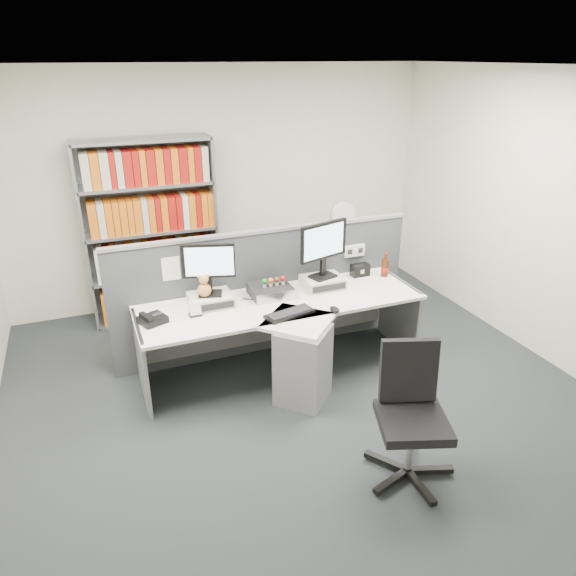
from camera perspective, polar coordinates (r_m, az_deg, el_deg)
name	(u,v)px	position (r m, az deg, el deg)	size (l,w,h in m)	color
ground	(317,418)	(4.55, 3.09, -13.79)	(5.50, 5.50, 0.00)	#2F3337
room_shell	(322,209)	(3.74, 3.70, 8.50)	(5.04, 5.54, 2.72)	silver
partition	(266,290)	(5.23, -2.37, -0.25)	(3.00, 0.08, 1.27)	#404349
desk	(290,338)	(4.76, 0.24, -5.37)	(2.60, 1.20, 0.72)	white
monitor_riser_left	(211,300)	(4.78, -8.29, -1.26)	(0.38, 0.31, 0.10)	beige
monitor_riser_right	(323,282)	(5.11, 3.74, 0.65)	(0.38, 0.31, 0.10)	beige
monitor_left	(209,265)	(4.66, -8.53, 2.45)	(0.45, 0.20, 0.47)	black
monitor_right	(324,245)	(4.98, 3.84, 4.61)	(0.52, 0.23, 0.54)	black
desktop_pc	(270,290)	(4.92, -1.92, -0.27)	(0.37, 0.33, 0.10)	black
figurines	(274,281)	(4.88, -1.53, 0.79)	(0.23, 0.05, 0.09)	beige
keyboard	(290,314)	(4.57, 0.17, -2.76)	(0.46, 0.26, 0.03)	black
mouse	(335,310)	(4.64, 5.03, -2.31)	(0.08, 0.12, 0.05)	black
desk_phone	(152,319)	(4.57, -14.38, -3.26)	(0.26, 0.25, 0.09)	black
desk_calendar	(195,310)	(4.61, -9.96, -2.34)	(0.11, 0.08, 0.13)	black
plush_toy	(204,287)	(4.70, -8.98, 0.10)	(0.12, 0.12, 0.21)	#D89548
speaker	(360,270)	(5.41, 7.73, 1.93)	(0.18, 0.10, 0.12)	black
cola_bottle	(385,267)	(5.43, 10.37, 2.20)	(0.08, 0.08, 0.25)	#3F190A
shelving_unit	(151,234)	(6.02, -14.46, 5.63)	(1.41, 0.40, 2.00)	gray
filing_cabinet	(340,275)	(6.41, 5.58, 1.44)	(0.45, 0.61, 0.70)	gray
desk_fan	(342,219)	(6.18, 5.83, 7.34)	(0.32, 0.19, 0.54)	white
office_chair	(411,409)	(3.87, 13.02, -12.59)	(0.65, 0.65, 0.97)	silver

